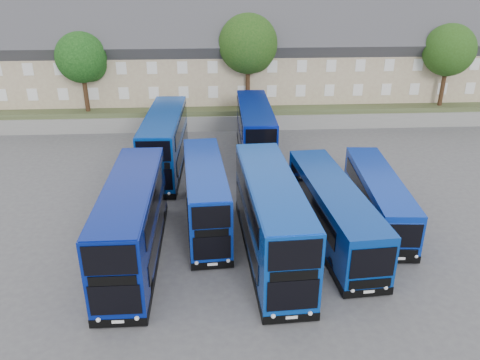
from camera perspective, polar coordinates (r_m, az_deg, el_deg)
name	(u,v)px	position (r m, az deg, el deg)	size (l,w,h in m)	color
ground	(247,267)	(25.89, 0.81, -10.61)	(120.00, 120.00, 0.00)	#4C4C51
retaining_wall	(229,123)	(47.36, -1.37, 6.91)	(70.00, 0.40, 1.50)	slate
earth_bank	(226,97)	(56.93, -1.78, 10.12)	(80.00, 20.00, 2.00)	#444929
terrace_row	(254,54)	(52.07, 1.71, 15.09)	(60.00, 10.40, 11.20)	tan
dd_front_left	(133,224)	(26.10, -12.96, -5.23)	(2.62, 11.40, 4.53)	navy
dd_front_mid	(205,197)	(29.03, -4.23, -2.05)	(3.03, 10.28, 4.03)	#082A9E
dd_front_right	(271,220)	(25.81, 3.78, -4.84)	(3.25, 11.76, 4.63)	#08389D
dd_rear_left	(165,143)	(37.73, -9.13, 4.47)	(3.06, 11.64, 4.59)	#08399A
dd_rear_right	(255,133)	(39.84, 1.82, 5.78)	(2.78, 11.44, 4.53)	#071A8F
coach_east_a	(332,212)	(28.45, 11.20, -3.84)	(3.41, 12.30, 3.32)	#073292
coach_east_b	(378,198)	(31.28, 16.44, -2.12)	(3.11, 10.90, 2.94)	#092CA5
tree_west	(83,59)	(48.50, -18.59, 13.78)	(4.80, 4.80, 7.65)	#382314
tree_mid	(249,46)	(47.44, 1.16, 16.01)	(5.76, 5.76, 9.18)	#382314
tree_east	(450,52)	(52.60, 24.20, 14.05)	(5.12, 5.12, 8.16)	#382314
tree_far	(473,39)	(61.49, 26.49, 15.16)	(5.44, 5.44, 8.67)	#382314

